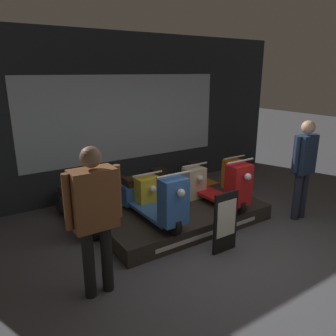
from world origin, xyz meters
The scene contains 12 objects.
ground_plane centered at (0.00, 0.00, 0.00)m, with size 30.00×30.00×0.00m, color #4C4C51.
shop_wall_back centered at (0.00, 3.35, 1.60)m, with size 7.83×0.09×3.20m.
display_platform centered at (0.01, 1.34, 0.13)m, with size 2.76×1.36×0.26m.
scooter_display_left centered at (-0.61, 1.26, 0.59)m, with size 0.54×1.59×0.89m.
scooter_display_right centered at (0.63, 1.26, 0.59)m, with size 0.54×1.59×0.89m.
scooter_backrow_0 centered at (-1.45, 2.20, 0.33)m, with size 0.54×1.59×0.89m.
scooter_backrow_1 centered at (-0.48, 2.20, 0.33)m, with size 0.54×1.59×0.89m.
scooter_backrow_2 centered at (0.48, 2.20, 0.33)m, with size 0.54×1.59×0.89m.
scooter_backrow_3 centered at (1.44, 2.20, 0.33)m, with size 0.54×1.59×0.89m.
person_left_browsing centered at (-1.85, 0.43, 1.05)m, with size 0.64×0.27×1.74m.
person_right_browsing centered at (1.81, 0.43, 0.98)m, with size 0.53×0.22×1.70m.
price_sign_board centered at (-0.02, 0.32, 0.45)m, with size 0.41×0.04×0.89m.
Camera 1 is at (-2.97, -2.70, 2.47)m, focal length 35.00 mm.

